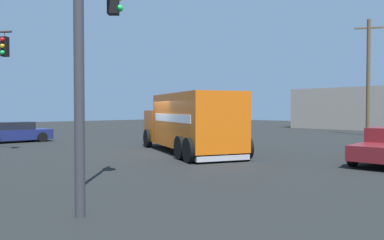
# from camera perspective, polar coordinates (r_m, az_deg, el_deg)

# --- Properties ---
(ground_plane) EXTENTS (100.00, 100.00, 0.00)m
(ground_plane) POSITION_cam_1_polar(r_m,az_deg,el_deg) (18.54, -5.26, -4.91)
(ground_plane) COLOR black
(delivery_truck) EXTENTS (8.41, 5.46, 2.84)m
(delivery_truck) POSITION_cam_1_polar(r_m,az_deg,el_deg) (18.10, -0.28, -0.35)
(delivery_truck) COLOR orange
(delivery_truck) RESTS_ON ground
(traffic_light_primary) EXTENTS (2.87, 2.69, 6.23)m
(traffic_light_primary) POSITION_cam_1_polar(r_m,az_deg,el_deg) (8.92, -14.66, 14.24)
(traffic_light_primary) COLOR #38383D
(traffic_light_primary) RESTS_ON ground
(sedan_navy) EXTENTS (2.24, 4.40, 1.31)m
(sedan_navy) POSITION_cam_1_polar(r_m,az_deg,el_deg) (26.74, -25.34, -1.71)
(sedan_navy) COLOR navy
(sedan_navy) RESTS_ON ground
(utility_pole) EXTENTS (1.90, 1.32, 9.46)m
(utility_pole) POSITION_cam_1_polar(r_m,az_deg,el_deg) (34.17, 25.17, 6.10)
(utility_pole) COLOR brown
(utility_pole) RESTS_ON ground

